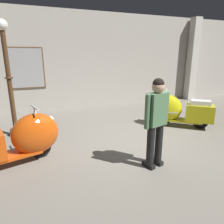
{
  "coord_description": "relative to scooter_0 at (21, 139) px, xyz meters",
  "views": [
    {
      "loc": [
        -2.12,
        -3.81,
        1.99
      ],
      "look_at": [
        -0.47,
        0.53,
        0.68
      ],
      "focal_mm": 32.34,
      "sensor_mm": 36.0,
      "label": 1
    }
  ],
  "objects": [
    {
      "name": "scooter_1",
      "position": [
        4.05,
        0.69,
        -0.01
      ],
      "size": [
        1.63,
        1.46,
        1.05
      ],
      "rotation": [
        0.0,
        0.0,
        2.46
      ],
      "color": "black",
      "rests_on": "ground"
    },
    {
      "name": "showroom_back_wall",
      "position": [
        2.63,
        3.97,
        1.3
      ],
      "size": [
        18.0,
        0.63,
        3.56
      ],
      "color": "#ADA89E",
      "rests_on": "ground"
    },
    {
      "name": "scooter_0",
      "position": [
        0.0,
        0.0,
        0.0
      ],
      "size": [
        1.8,
        0.94,
        1.06
      ],
      "rotation": [
        0.0,
        0.0,
        0.27
      ],
      "color": "black",
      "rests_on": "ground"
    },
    {
      "name": "ground_plane",
      "position": [
        2.48,
        -0.07,
        -0.48
      ],
      "size": [
        60.0,
        60.0,
        0.0
      ],
      "primitive_type": "plane",
      "color": "slate"
    },
    {
      "name": "lamppost",
      "position": [
        -0.22,
        1.52,
        0.96
      ],
      "size": [
        0.28,
        0.28,
        2.78
      ],
      "color": "#472D19",
      "rests_on": "ground"
    },
    {
      "name": "visitor_0",
      "position": [
        2.28,
        -1.0,
        0.46
      ],
      "size": [
        0.53,
        0.33,
        1.63
      ],
      "rotation": [
        0.0,
        0.0,
        1.83
      ],
      "color": "black",
      "rests_on": "ground"
    }
  ]
}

